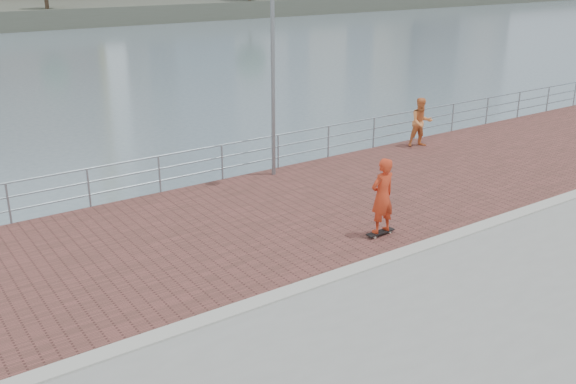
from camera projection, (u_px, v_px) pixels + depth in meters
water at (339, 355)px, 14.40m from camera, size 400.00×400.00×0.00m
brick_lane at (253, 222)px, 16.49m from camera, size 40.00×6.80×0.02m
curb at (341, 274)px, 13.71m from camera, size 40.00×0.40×0.06m
guardrail at (191, 164)px, 18.88m from camera, size 39.06×0.06×1.13m
street_lamp at (281, 31)px, 18.24m from camera, size 0.46×1.33×6.26m
skateboard at (380, 232)px, 15.65m from camera, size 0.80×0.23×0.09m
skateboarder at (382, 196)px, 15.32m from camera, size 0.70×0.47×1.88m
bystander at (421, 122)px, 22.84m from camera, size 1.03×0.92×1.75m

